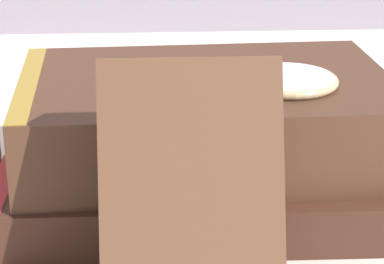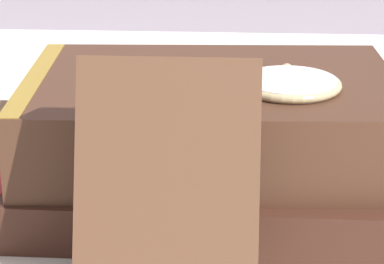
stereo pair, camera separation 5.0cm
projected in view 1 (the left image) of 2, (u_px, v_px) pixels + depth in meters
The scene contains 6 objects.
ground_plane at pixel (122, 204), 0.51m from camera, with size 3.00×3.00×0.00m, color silver.
book_flat_bottom at pixel (193, 177), 0.51m from camera, with size 0.25×0.16×0.03m.
book_flat_top at pixel (197, 116), 0.50m from camera, with size 0.23×0.16×0.05m.
book_leaning_front at pixel (191, 199), 0.38m from camera, with size 0.09×0.07×0.12m.
pocket_watch at pixel (287, 80), 0.47m from camera, with size 0.06×0.06×0.01m.
reading_glasses at pixel (154, 119), 0.65m from camera, with size 0.11×0.06×0.00m.
Camera 1 is at (0.02, -0.46, 0.23)m, focal length 75.00 mm.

